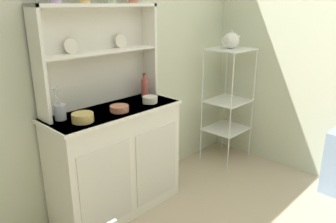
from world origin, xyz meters
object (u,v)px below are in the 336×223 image
object	(u,v)px
hutch_shelf_unit	(97,49)
bowl_mixing_large	(83,117)
bakers_rack	(228,93)
jam_bottle	(145,87)
utensil_jar	(60,111)
porcelain_teapot	(231,40)
hutch_cabinet	(116,160)

from	to	relation	value
hutch_shelf_unit	bowl_mixing_large	xyz separation A→B (m)	(-0.32, -0.24, -0.42)
bakers_rack	jam_bottle	bearing A→B (deg)	169.88
bakers_rack	utensil_jar	size ratio (longest dim) A/B	4.85
jam_bottle	utensil_jar	xyz separation A→B (m)	(-0.80, -0.01, -0.03)
jam_bottle	porcelain_teapot	distance (m)	1.09
hutch_cabinet	porcelain_teapot	size ratio (longest dim) A/B	4.33
hutch_cabinet	hutch_shelf_unit	distance (m)	0.90
hutch_shelf_unit	bakers_rack	size ratio (longest dim) A/B	0.82
hutch_shelf_unit	bakers_rack	bearing A→B (deg)	-10.40
hutch_cabinet	jam_bottle	world-z (taller)	jam_bottle
jam_bottle	bowl_mixing_large	bearing A→B (deg)	-167.49
utensil_jar	hutch_shelf_unit	bearing A→B (deg)	12.31
bowl_mixing_large	hutch_cabinet	bearing A→B (deg)	13.00
bakers_rack	bowl_mixing_large	world-z (taller)	bakers_rack
hutch_cabinet	hutch_shelf_unit	size ratio (longest dim) A/B	1.07
hutch_cabinet	bakers_rack	xyz separation A→B (m)	(1.43, -0.10, 0.31)
hutch_shelf_unit	porcelain_teapot	xyz separation A→B (m)	(1.43, -0.26, -0.03)
hutch_shelf_unit	bakers_rack	xyz separation A→B (m)	(1.43, -0.26, -0.58)
hutch_cabinet	porcelain_teapot	distance (m)	1.67
bowl_mixing_large	utensil_jar	distance (m)	0.18
hutch_cabinet	bakers_rack	size ratio (longest dim) A/B	0.88
hutch_shelf_unit	bowl_mixing_large	bearing A→B (deg)	-143.07
hutch_cabinet	hutch_shelf_unit	world-z (taller)	hutch_shelf_unit
hutch_shelf_unit	jam_bottle	bearing A→B (deg)	-11.11
hutch_cabinet	porcelain_teapot	bearing A→B (deg)	-3.88
jam_bottle	porcelain_teapot	xyz separation A→B (m)	(1.02, -0.18, 0.33)
hutch_shelf_unit	porcelain_teapot	size ratio (longest dim) A/B	4.04
bowl_mixing_large	porcelain_teapot	size ratio (longest dim) A/B	0.60
utensil_jar	porcelain_teapot	bearing A→B (deg)	-5.44
utensil_jar	jam_bottle	bearing A→B (deg)	0.64
bakers_rack	bowl_mixing_large	bearing A→B (deg)	179.23
hutch_cabinet	bowl_mixing_large	size ratio (longest dim) A/B	7.21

